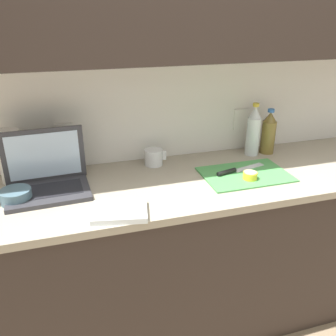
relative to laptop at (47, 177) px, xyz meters
name	(u,v)px	position (x,y,z in m)	size (l,w,h in m)	color
ground_plane	(222,305)	(0.89, -0.08, -0.94)	(12.00, 12.00, 0.00)	#847056
wall_back	(222,27)	(0.89, 0.16, 0.61)	(5.20, 0.38, 2.60)	white
counter_unit	(231,243)	(0.91, -0.08, -0.49)	(2.40, 0.63, 0.88)	#332823
laptop	(47,177)	(0.00, 0.00, 0.00)	(0.37, 0.27, 0.27)	#333338
cutting_board	(245,174)	(0.94, -0.12, -0.06)	(0.43, 0.29, 0.01)	#4C9E51
knife	(233,171)	(0.89, -0.08, -0.05)	(0.29, 0.10, 0.02)	silver
lemon_half_cut	(250,175)	(0.93, -0.18, -0.04)	(0.07, 0.07, 0.04)	yellow
bottle_green_soda	(268,133)	(1.20, 0.13, 0.05)	(0.08, 0.08, 0.26)	olive
bottle_oil_tall	(253,131)	(1.10, 0.13, 0.07)	(0.08, 0.08, 0.30)	silver
measuring_cup	(154,157)	(0.53, 0.14, -0.02)	(0.12, 0.10, 0.09)	silver
bowl_white	(16,196)	(-0.13, -0.09, -0.03)	(0.13, 0.13, 0.06)	slate
paper_towel_roll	(11,156)	(-0.15, 0.14, 0.06)	(0.11, 0.11, 0.25)	white
dish_towel	(120,212)	(0.28, -0.31, -0.05)	(0.22, 0.16, 0.02)	white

